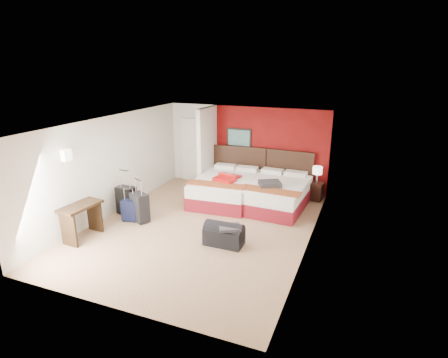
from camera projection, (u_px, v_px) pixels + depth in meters
The scene contains 17 objects.
ground at pixel (201, 227), 8.75m from camera, with size 6.50×6.50×0.00m, color tan.
room_walls at pixel (176, 157), 10.11m from camera, with size 5.02×6.52×2.50m.
red_accent_panel at pixel (269, 150), 10.95m from camera, with size 3.50×0.04×2.50m, color maroon.
partition_wall at pixel (207, 149), 11.02m from camera, with size 0.12×1.20×2.50m, color silver.
entry_door at pixel (194, 150), 11.88m from camera, with size 0.82×0.06×2.05m, color silver.
bed_left at pixel (225, 189), 10.35m from camera, with size 1.56×2.23×0.67m, color silver.
bed_right at pixel (276, 195), 9.91m from camera, with size 1.54×2.20×0.66m, color silver.
red_suitcase_open at pixel (227, 177), 10.10m from camera, with size 0.57×0.79×0.10m, color red.
jacket_bundle at pixel (270, 184), 9.56m from camera, with size 0.55×0.44×0.13m, color #323236.
nightstand at pixel (316, 191), 10.40m from camera, with size 0.36×0.36×0.51m, color black.
table_lamp at pixel (317, 175), 10.25m from camera, with size 0.27×0.27×0.48m, color white.
suitcase_black at pixel (127, 201), 9.40m from camera, with size 0.47×0.29×0.71m, color black.
suitcase_charcoal at pixel (140, 208), 8.96m from camera, with size 0.47×0.29×0.69m, color black.
suitcase_navy at pixel (130, 211), 9.01m from camera, with size 0.37×0.23×0.52m, color black.
duffel_bag at pixel (224, 235), 7.86m from camera, with size 0.83×0.44×0.42m, color black.
jacket_draped at pixel (230, 227), 7.69m from camera, with size 0.45×0.38×0.06m, color #39383E.
desk at pixel (82, 222), 8.10m from camera, with size 0.48×0.95×0.79m, color black.
Camera 1 is at (3.47, -7.20, 3.77)m, focal length 29.44 mm.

